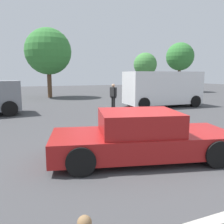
% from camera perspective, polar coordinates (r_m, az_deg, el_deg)
% --- Properties ---
extents(ground_plane, '(80.00, 80.00, 0.00)m').
position_cam_1_polar(ground_plane, '(6.28, 9.64, -10.56)').
color(ground_plane, '#424244').
extents(sedan_foreground, '(4.78, 2.75, 1.22)m').
position_cam_1_polar(sedan_foreground, '(5.86, 7.25, -6.16)').
color(sedan_foreground, maroon).
rests_on(sedan_foreground, ground_plane).
extents(van_white, '(5.08, 2.40, 2.32)m').
position_cam_1_polar(van_white, '(15.73, 12.42, 5.85)').
color(van_white, white).
rests_on(van_white, ground_plane).
extents(pedestrian, '(0.34, 0.55, 1.56)m').
position_cam_1_polar(pedestrian, '(14.28, 0.32, 4.45)').
color(pedestrian, black).
rests_on(pedestrian, ground_plane).
extents(tree_back_center, '(3.40, 3.40, 6.03)m').
position_cam_1_polar(tree_back_center, '(30.31, 16.51, 12.99)').
color(tree_back_center, brown).
rests_on(tree_back_center, ground_plane).
extents(tree_back_right, '(4.21, 4.21, 6.33)m').
position_cam_1_polar(tree_back_right, '(22.52, -15.56, 14.24)').
color(tree_back_right, brown).
rests_on(tree_back_right, ground_plane).
extents(tree_far_right, '(2.63, 2.63, 4.61)m').
position_cam_1_polar(tree_far_right, '(27.02, 8.24, 11.55)').
color(tree_far_right, brown).
rests_on(tree_far_right, ground_plane).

